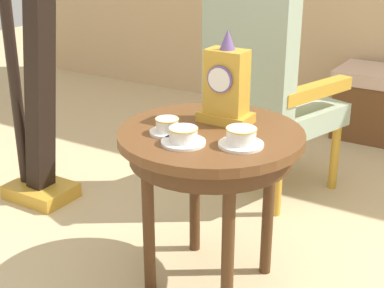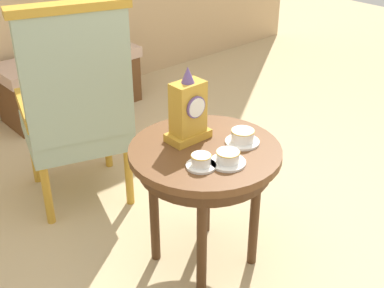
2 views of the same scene
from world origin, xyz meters
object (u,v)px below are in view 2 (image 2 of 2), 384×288
Objects in this scene: teacup_right at (228,158)px; mantel_clock at (188,111)px; teacup_left at (201,161)px; armchair at (76,105)px; side_table at (205,164)px; window_bench at (71,83)px; teacup_center at (243,137)px.

mantel_clock is at bearing 86.33° from teacup_right.
armchair reaches higher than teacup_left.
mantel_clock is (-0.00, 0.11, 0.21)m from side_table.
mantel_clock reaches higher than teacup_right.
teacup_left reaches higher than window_bench.
teacup_left is 0.83× the size of teacup_right.
teacup_left is 0.26m from mantel_clock.
side_table is 0.58× the size of armchair.
teacup_right reaches higher than window_bench.
teacup_center is at bearing 25.60° from teacup_right.
teacup_right is 0.13× the size of armchair.
teacup_center reaches higher than teacup_left.
mantel_clock reaches higher than teacup_left.
armchair reaches higher than teacup_right.
window_bench is (0.52, 2.02, -0.42)m from teacup_left.
teacup_right is at bearing -81.23° from armchair.
teacup_center is (0.27, 0.03, 0.00)m from teacup_left.
teacup_center is at bearing -97.10° from window_bench.
teacup_right is 0.99× the size of teacup_center.
side_table is 1.98m from window_bench.
teacup_center is at bearing -49.58° from mantel_clock.
teacup_center is at bearing -25.17° from side_table.
window_bench is (0.42, 2.07, -0.42)m from teacup_right.
armchair is at bearing 103.35° from mantel_clock.
side_table is 5.35× the size of teacup_left.
armchair reaches higher than mantel_clock.
window_bench is (0.40, 1.91, -0.32)m from side_table.
teacup_left is 0.11m from teacup_right.
teacup_left reaches higher than side_table.
armchair is (-0.05, 0.90, -0.05)m from teacup_left.
teacup_center is at bearing 6.32° from teacup_left.
teacup_right is 0.28m from mantel_clock.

